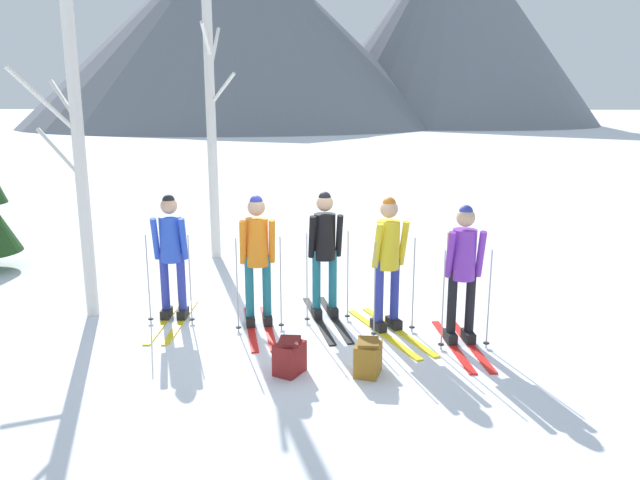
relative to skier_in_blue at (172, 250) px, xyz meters
The scene contains 11 objects.
ground_plane 1.99m from the skier_in_blue, ahead, with size 400.00×400.00×0.00m, color white.
skier_in_blue is the anchor object (origin of this frame).
skier_in_orange 1.18m from the skier_in_blue, ahead, with size 0.69×1.60×1.70m.
skier_in_black 1.99m from the skier_in_blue, ahead, with size 0.79×1.81×1.70m.
skier_in_yellow 2.81m from the skier_in_blue, ahead, with size 1.09×1.73×1.70m.
skier_in_purple 3.69m from the skier_in_blue, ahead, with size 0.60×1.61×1.67m.
birch_tree_tall 1.64m from the skier_in_blue, behind, with size 0.86×1.12×4.06m.
birch_tree_slender 3.68m from the skier_in_blue, 94.24° to the left, with size 0.62×1.52×5.04m.
backpack_on_snow_front 3.07m from the skier_in_blue, 30.54° to the right, with size 0.31×0.37×0.38m.
backpack_on_snow_beside 2.44m from the skier_in_blue, 41.78° to the right, with size 0.35×0.39×0.38m.
mountain_ridge_distant 67.53m from the skier_in_blue, 92.89° to the left, with size 66.24×47.61×24.04m.
Camera 1 is at (0.76, -7.43, 2.83)m, focal length 34.29 mm.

